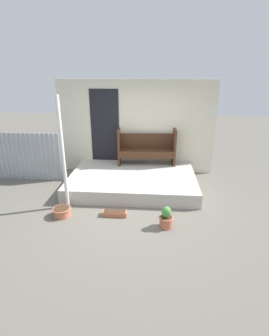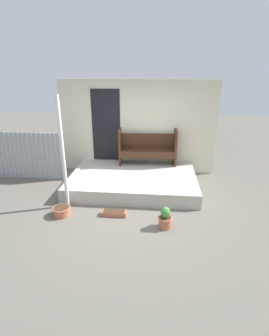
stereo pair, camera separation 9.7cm
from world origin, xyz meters
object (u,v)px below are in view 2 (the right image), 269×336
(flower_pot_middle, at_px, (165,219))
(planter_box_rect, at_px, (114,213))
(support_post, at_px, (63,155))
(flower_pot_left, at_px, (62,211))
(bench, at_px, (148,147))

(flower_pot_middle, bearing_deg, planter_box_rect, 162.14)
(support_post, xyz_separation_m, flower_pot_left, (0.00, -0.39, -1.10))
(flower_pot_middle, bearing_deg, flower_pot_left, 173.54)
(support_post, relative_size, planter_box_rect, 4.78)
(support_post, bearing_deg, planter_box_rect, -15.04)
(flower_pot_left, height_order, planter_box_rect, flower_pot_left)
(support_post, relative_size, flower_pot_middle, 5.48)
(support_post, relative_size, bench, 1.51)
(support_post, bearing_deg, flower_pot_middle, -16.43)
(flower_pot_left, bearing_deg, bench, 54.89)
(flower_pot_middle, bearing_deg, support_post, 163.57)
(bench, height_order, planter_box_rect, bench)
(support_post, distance_m, planter_box_rect, 1.61)
(bench, bearing_deg, flower_pot_left, -128.52)
(flower_pot_left, relative_size, flower_pot_middle, 0.87)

